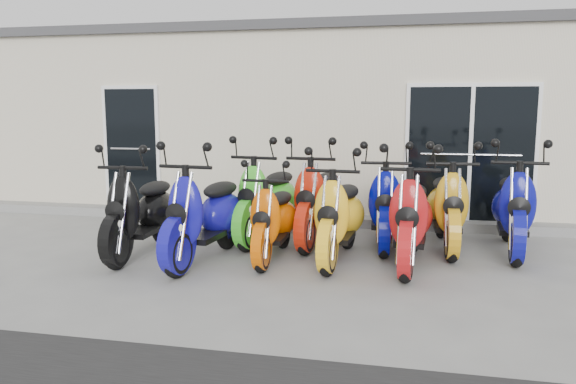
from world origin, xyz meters
name	(u,v)px	position (x,y,z in m)	size (l,w,h in m)	color
ground	(279,254)	(0.00, 0.00, 0.00)	(80.00, 80.00, 0.00)	gray
building	(332,122)	(0.00, 5.20, 1.60)	(14.00, 6.00, 3.20)	beige
roof_cap	(333,43)	(0.00, 5.20, 3.28)	(14.20, 6.20, 0.16)	#3F3F42
front_step	(306,219)	(0.00, 2.02, 0.07)	(14.00, 0.40, 0.15)	gray
door_left	(132,145)	(-3.20, 2.17, 1.26)	(1.07, 0.08, 2.22)	black
door_right	(470,150)	(2.60, 2.17, 1.26)	(2.02, 0.08, 2.22)	black
scooter_front_black	(141,199)	(-1.75, -0.40, 0.75)	(0.74, 2.03, 1.50)	black
scooter_front_blue	(205,201)	(-0.82, -0.53, 0.78)	(0.77, 2.11, 1.56)	#141096
scooter_front_orange_a	(274,208)	(0.00, -0.24, 0.66)	(0.65, 1.80, 1.33)	#D25403
scooter_front_orange_b	(340,203)	(0.83, -0.14, 0.75)	(0.73, 2.02, 1.49)	yellow
scooter_front_red	(411,204)	(1.71, -0.17, 0.77)	(0.76, 2.09, 1.55)	#B61417
scooter_back_green	(268,188)	(-0.33, 0.75, 0.78)	(0.77, 2.11, 1.56)	green
scooter_back_red	(319,189)	(0.42, 0.74, 0.78)	(0.77, 2.11, 1.56)	red
scooter_back_blue	(385,193)	(1.35, 0.78, 0.75)	(0.74, 2.04, 1.51)	#030881
scooter_back_yellow	(447,195)	(2.19, 0.77, 0.76)	(0.75, 2.06, 1.52)	gold
scooter_back_extra	(514,195)	(3.04, 0.74, 0.78)	(0.77, 2.11, 1.56)	#0C0D84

